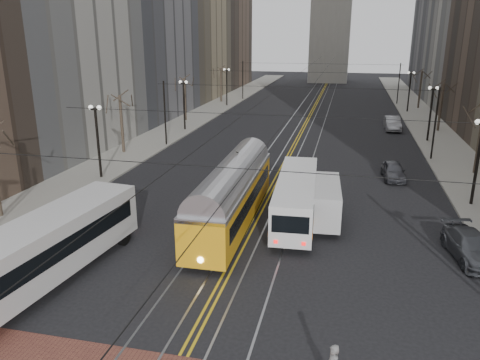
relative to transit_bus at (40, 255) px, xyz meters
The scene contains 15 objects.
ground 8.43m from the transit_bus, 16.11° to the right, with size 260.00×260.00×0.00m, color black.
sidewalk_left 43.30m from the transit_bus, 99.36° to the left, with size 5.00×140.00×0.15m, color gray.
sidewalk_right 48.51m from the transit_bus, 61.73° to the left, with size 5.00×140.00×0.15m, color gray.
streetcar_rails 43.46m from the transit_bus, 79.44° to the left, with size 4.80×130.00×0.02m, color gray.
centre_lines 43.46m from the transit_bus, 79.44° to the left, with size 0.42×130.00×0.01m, color gold.
lamp_posts 27.65m from the transit_bus, 73.25° to the left, with size 27.60×57.20×5.60m.
street_trees 33.92m from the transit_bus, 76.41° to the left, with size 31.68×53.28×5.60m.
trolley_wires 33.57m from the transit_bus, 76.25° to the left, with size 25.96×120.00×6.60m.
transit_bus is the anchor object (origin of this frame).
streetcar 11.23m from the transit_bus, 53.14° to the left, with size 2.46×13.22×3.12m, color #F5A815.
rear_bus 14.85m from the transit_bus, 45.52° to the left, with size 2.25×10.35×2.70m, color white.
cargo_van 15.95m from the transit_bus, 41.41° to the left, with size 2.12×5.52×2.44m, color silver.
sedan_grey 26.96m from the transit_bus, 50.86° to the left, with size 1.61×4.01×1.37m, color #414249.
sedan_silver 45.40m from the transit_bus, 66.00° to the left, with size 1.69×4.84×1.59m, color #95969C.
sedan_parked 21.10m from the transit_bus, 20.39° to the left, with size 1.90×4.67×1.35m, color #44464C.
Camera 1 is at (5.18, -14.32, 11.13)m, focal length 35.00 mm.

